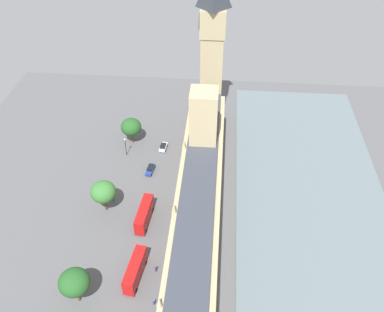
{
  "coord_description": "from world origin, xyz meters",
  "views": [
    {
      "loc": [
        -6.22,
        72.09,
        81.46
      ],
      "look_at": [
        1.0,
        -14.93,
        8.65
      ],
      "focal_mm": 39.49,
      "sensor_mm": 36.0,
      "label": 1
    }
  ],
  "objects_px": {
    "double_decker_bus_kerbside": "(135,270)",
    "pedestrian_far_end": "(154,302)",
    "plane_tree_opposite_hall": "(74,282)",
    "parliament_building": "(200,192)",
    "car_blue_near_tower": "(150,169)",
    "street_lamp_slot_10": "(112,190)",
    "pedestrian_leading": "(156,269)",
    "plane_tree_by_river_gate": "(131,127)",
    "car_white_trailing": "(163,147)",
    "double_decker_bus_under_trees": "(144,214)",
    "clock_tower": "(212,49)",
    "street_lamp_corner": "(125,144)",
    "plane_tree_midblock": "(103,192)"
  },
  "relations": [
    {
      "from": "parliament_building",
      "to": "car_blue_near_tower",
      "type": "distance_m",
      "value": 23.34
    },
    {
      "from": "double_decker_bus_under_trees",
      "to": "pedestrian_leading",
      "type": "xyz_separation_m",
      "value": [
        -5.01,
        14.56,
        -1.88
      ]
    },
    {
      "from": "double_decker_bus_under_trees",
      "to": "pedestrian_leading",
      "type": "distance_m",
      "value": 15.51
    },
    {
      "from": "plane_tree_midblock",
      "to": "street_lamp_slot_10",
      "type": "height_order",
      "value": "plane_tree_midblock"
    },
    {
      "from": "double_decker_bus_kerbside",
      "to": "pedestrian_leading",
      "type": "distance_m",
      "value": 5.02
    },
    {
      "from": "double_decker_bus_kerbside",
      "to": "pedestrian_far_end",
      "type": "relative_size",
      "value": 6.77
    },
    {
      "from": "clock_tower",
      "to": "car_blue_near_tower",
      "type": "distance_m",
      "value": 39.34
    },
    {
      "from": "pedestrian_far_end",
      "to": "plane_tree_opposite_hall",
      "type": "relative_size",
      "value": 0.17
    },
    {
      "from": "double_decker_bus_under_trees",
      "to": "parliament_building",
      "type": "bearing_deg",
      "value": 16.73
    },
    {
      "from": "pedestrian_far_end",
      "to": "street_lamp_corner",
      "type": "height_order",
      "value": "street_lamp_corner"
    },
    {
      "from": "double_decker_bus_under_trees",
      "to": "pedestrian_far_end",
      "type": "bearing_deg",
      "value": -70.74
    },
    {
      "from": "parliament_building",
      "to": "car_white_trailing",
      "type": "relative_size",
      "value": 16.61
    },
    {
      "from": "double_decker_bus_under_trees",
      "to": "pedestrian_far_end",
      "type": "relative_size",
      "value": 6.74
    },
    {
      "from": "double_decker_bus_kerbside",
      "to": "pedestrian_far_end",
      "type": "bearing_deg",
      "value": 135.85
    },
    {
      "from": "pedestrian_far_end",
      "to": "clock_tower",
      "type": "bearing_deg",
      "value": -162.62
    },
    {
      "from": "double_decker_bus_under_trees",
      "to": "pedestrian_far_end",
      "type": "distance_m",
      "value": 23.61
    },
    {
      "from": "pedestrian_leading",
      "to": "plane_tree_by_river_gate",
      "type": "relative_size",
      "value": 0.2
    },
    {
      "from": "car_blue_near_tower",
      "to": "double_decker_bus_kerbside",
      "type": "bearing_deg",
      "value": 101.77
    },
    {
      "from": "car_white_trailing",
      "to": "street_lamp_corner",
      "type": "relative_size",
      "value": 0.71
    },
    {
      "from": "car_white_trailing",
      "to": "pedestrian_leading",
      "type": "height_order",
      "value": "car_white_trailing"
    },
    {
      "from": "double_decker_bus_kerbside",
      "to": "plane_tree_midblock",
      "type": "height_order",
      "value": "plane_tree_midblock"
    },
    {
      "from": "car_white_trailing",
      "to": "plane_tree_midblock",
      "type": "height_order",
      "value": "plane_tree_midblock"
    },
    {
      "from": "double_decker_bus_kerbside",
      "to": "street_lamp_slot_10",
      "type": "bearing_deg",
      "value": -58.57
    },
    {
      "from": "plane_tree_midblock",
      "to": "street_lamp_slot_10",
      "type": "distance_m",
      "value": 3.7
    },
    {
      "from": "pedestrian_leading",
      "to": "street_lamp_corner",
      "type": "height_order",
      "value": "street_lamp_corner"
    },
    {
      "from": "car_blue_near_tower",
      "to": "plane_tree_midblock",
      "type": "height_order",
      "value": "plane_tree_midblock"
    },
    {
      "from": "parliament_building",
      "to": "plane_tree_opposite_hall",
      "type": "xyz_separation_m",
      "value": [
        23.85,
        26.05,
        -2.07
      ]
    },
    {
      "from": "car_white_trailing",
      "to": "double_decker_bus_under_trees",
      "type": "bearing_deg",
      "value": -84.93
    },
    {
      "from": "plane_tree_opposite_hall",
      "to": "street_lamp_slot_10",
      "type": "bearing_deg",
      "value": -91.37
    },
    {
      "from": "plane_tree_opposite_hall",
      "to": "clock_tower",
      "type": "bearing_deg",
      "value": -109.97
    },
    {
      "from": "plane_tree_opposite_hall",
      "to": "double_decker_bus_under_trees",
      "type": "bearing_deg",
      "value": -113.77
    },
    {
      "from": "double_decker_bus_kerbside",
      "to": "plane_tree_by_river_gate",
      "type": "height_order",
      "value": "plane_tree_by_river_gate"
    },
    {
      "from": "street_lamp_slot_10",
      "to": "pedestrian_leading",
      "type": "bearing_deg",
      "value": 125.14
    },
    {
      "from": "plane_tree_opposite_hall",
      "to": "street_lamp_corner",
      "type": "distance_m",
      "value": 48.82
    },
    {
      "from": "car_blue_near_tower",
      "to": "plane_tree_by_river_gate",
      "type": "relative_size",
      "value": 0.58
    },
    {
      "from": "car_blue_near_tower",
      "to": "double_decker_bus_kerbside",
      "type": "xyz_separation_m",
      "value": [
        -2.36,
        35.32,
        1.75
      ]
    },
    {
      "from": "car_blue_near_tower",
      "to": "street_lamp_slot_10",
      "type": "xyz_separation_m",
      "value": [
        7.92,
        12.75,
        3.55
      ]
    },
    {
      "from": "double_decker_bus_kerbside",
      "to": "street_lamp_corner",
      "type": "xyz_separation_m",
      "value": [
        10.72,
        -42.1,
        1.71
      ]
    },
    {
      "from": "plane_tree_opposite_hall",
      "to": "plane_tree_midblock",
      "type": "bearing_deg",
      "value": -88.88
    },
    {
      "from": "car_blue_near_tower",
      "to": "plane_tree_midblock",
      "type": "xyz_separation_m",
      "value": [
        9.14,
        15.65,
        5.5
      ]
    },
    {
      "from": "pedestrian_leading",
      "to": "plane_tree_by_river_gate",
      "type": "xyz_separation_m",
      "value": [
        14.33,
        -46.59,
        5.11
      ]
    },
    {
      "from": "plane_tree_by_river_gate",
      "to": "clock_tower",
      "type": "bearing_deg",
      "value": -152.74
    },
    {
      "from": "parliament_building",
      "to": "street_lamp_corner",
      "type": "bearing_deg",
      "value": -43.95
    },
    {
      "from": "car_blue_near_tower",
      "to": "street_lamp_corner",
      "type": "distance_m",
      "value": 11.3
    },
    {
      "from": "plane_tree_opposite_hall",
      "to": "plane_tree_midblock",
      "type": "height_order",
      "value": "plane_tree_opposite_hall"
    },
    {
      "from": "car_blue_near_tower",
      "to": "street_lamp_slot_10",
      "type": "bearing_deg",
      "value": 66.08
    },
    {
      "from": "car_white_trailing",
      "to": "double_decker_bus_under_trees",
      "type": "distance_m",
      "value": 29.43
    },
    {
      "from": "car_white_trailing",
      "to": "street_lamp_slot_10",
      "type": "xyz_separation_m",
      "value": [
        10.26,
        23.3,
        3.55
      ]
    },
    {
      "from": "car_blue_near_tower",
      "to": "double_decker_bus_kerbside",
      "type": "distance_m",
      "value": 35.44
    },
    {
      "from": "clock_tower",
      "to": "double_decker_bus_under_trees",
      "type": "relative_size",
      "value": 4.79
    }
  ]
}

